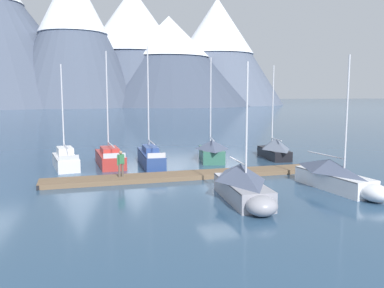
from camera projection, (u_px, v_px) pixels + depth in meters
name	position (u px, v px, depth m)	size (l,w,h in m)	color
ground_plane	(221.00, 190.00, 23.49)	(700.00, 700.00, 0.00)	#2D4C6B
mountain_shoulder_ridge	(73.00, 33.00, 168.72)	(56.83, 56.83, 58.70)	#4C566B
mountain_east_summit	(133.00, 43.00, 193.09)	(76.15, 76.15, 55.30)	#4C566B
mountain_rear_spur	(169.00, 59.00, 188.82)	(79.44, 79.44, 41.27)	#424C60
mountain_north_horn	(217.00, 48.00, 202.99)	(67.31, 67.31, 52.91)	slate
dock	(200.00, 175.00, 27.28)	(20.70, 2.12, 0.30)	brown
sailboat_nearest_berth	(65.00, 159.00, 30.55)	(2.11, 5.44, 7.78)	silver
sailboat_second_berth	(109.00, 157.00, 31.89)	(2.01, 6.27, 8.89)	#B2332D
sailboat_mid_dock_port	(150.00, 156.00, 31.84)	(1.75, 7.57, 9.29)	navy
sailboat_mid_dock_starboard	(243.00, 184.00, 21.03)	(2.38, 6.34, 7.19)	#93939E
sailboat_far_berth	(211.00, 150.00, 34.07)	(3.02, 6.09, 8.60)	#336B56
sailboat_outer_slip	(337.00, 176.00, 23.42)	(2.16, 6.80, 7.74)	white
sailboat_end_of_dock	(273.00, 148.00, 35.15)	(2.21, 5.77, 8.02)	black
person_on_dock	(121.00, 162.00, 25.67)	(0.51, 0.39, 1.69)	brown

